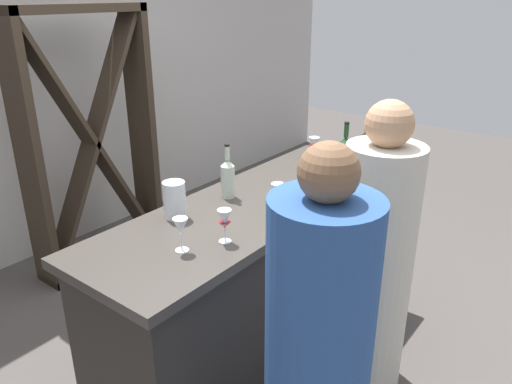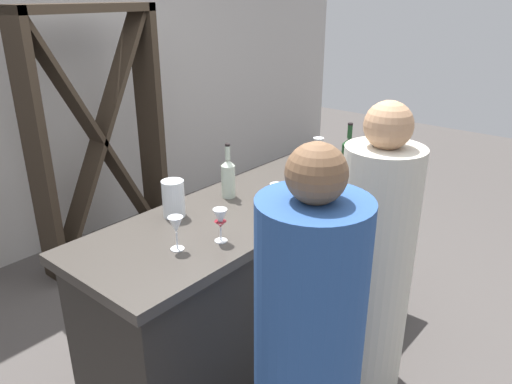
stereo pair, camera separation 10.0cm
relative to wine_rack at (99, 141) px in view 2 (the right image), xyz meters
The scene contains 14 objects.
ground_plane 1.92m from the wine_rack, 94.00° to the right, with size 12.00×12.00×0.00m, color #4C4744.
back_wall 0.70m from the wine_rack, 101.84° to the left, with size 8.00×0.10×2.80m, color #BCB7B2.
bar_counter 1.72m from the wine_rack, 94.00° to the right, with size 2.11×0.68×0.98m.
wine_rack is the anchor object (origin of this frame).
wine_bottle_leftmost_clear_pale 1.51m from the wine_rack, 96.48° to the right, with size 0.08×0.08×0.30m.
wine_bottle_second_left_olive_green 1.91m from the wine_rack, 72.86° to the right, with size 0.08×0.08×0.33m.
wine_bottle_center_amber_brown 2.01m from the wine_rack, 67.39° to the right, with size 0.08×0.08×0.33m.
wine_glass_near_left 1.92m from the wine_rack, 107.48° to the right, with size 0.06×0.06×0.16m.
wine_glass_near_center 1.84m from the wine_rack, 95.22° to the right, with size 0.07×0.07×0.16m.
wine_glass_near_right 1.89m from the wine_rack, 113.49° to the right, with size 0.07×0.07×0.16m.
wine_glass_far_left 1.68m from the wine_rack, 67.32° to the right, with size 0.07×0.07×0.17m.
water_pitcher 1.55m from the wine_rack, 109.91° to the right, with size 0.11×0.11×0.19m.
person_left_guest 2.30m from the wine_rack, 88.46° to the right, with size 0.43×0.43×1.58m.
person_center_guest 2.56m from the wine_rack, 107.14° to the right, with size 0.48×0.48×1.60m.
Camera 2 is at (-1.88, -1.58, 2.03)m, focal length 34.62 mm.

